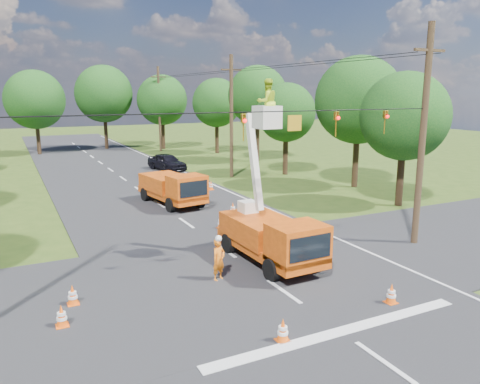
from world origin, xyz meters
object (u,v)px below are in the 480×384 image
pole_right_near (423,135)px  tree_far_b (104,94)px  tree_right_b (359,100)px  bucket_truck (271,225)px  traffic_cone_0 (283,330)px  traffic_cone_1 (391,294)px  tree_right_d (258,96)px  distant_car (167,162)px  traffic_cone_5 (62,316)px  tree_far_a (35,100)px  second_truck (173,188)px  traffic_cone_3 (233,209)px  tree_right_a (405,116)px  traffic_cone_8 (221,222)px  pole_right_far (159,108)px  tree_far_c (162,100)px  traffic_cone_2 (226,223)px  ground_worker (219,260)px  traffic_cone_4 (73,295)px  traffic_cone_7 (211,185)px  pole_right_mid (231,116)px  tree_right_e (217,103)px

pole_right_near → tree_far_b: size_ratio=0.97×
pole_right_near → tree_right_b: bearing=61.6°
bucket_truck → traffic_cone_0: 6.50m
traffic_cone_1 → tree_right_d: tree_right_d is taller
distant_car → traffic_cone_5: size_ratio=6.36×
pole_right_near → tree_far_a: size_ratio=1.05×
second_truck → traffic_cone_1: second_truck is taller
traffic_cone_3 → tree_right_a: tree_right_a is taller
traffic_cone_0 → traffic_cone_8: bearing=74.5°
pole_right_far → tree_far_b: bearing=137.7°
traffic_cone_3 → traffic_cone_5: 14.31m
traffic_cone_8 → pole_right_near: (7.22, -6.29, 4.75)m
traffic_cone_3 → traffic_cone_0: bearing=-110.1°
traffic_cone_8 → tree_far_c: bearing=77.0°
tree_right_a → tree_right_b: size_ratio=0.86×
traffic_cone_3 → tree_far_a: tree_far_a is taller
traffic_cone_8 → tree_right_b: bearing=22.6°
distant_car → tree_far_b: (-1.67, 19.30, 6.04)m
distant_car → tree_right_d: bearing=-7.8°
traffic_cone_2 → tree_far_b: size_ratio=0.07×
tree_right_d → tree_far_b: tree_far_b is taller
bucket_truck → traffic_cone_5: bearing=-168.8°
pole_right_near → tree_far_b: (-5.50, 45.00, 1.70)m
traffic_cone_2 → tree_far_c: (8.04, 35.99, 5.70)m
bucket_truck → distant_car: bucket_truck is taller
traffic_cone_3 → pole_right_near: bearing=-58.1°
bucket_truck → tree_far_c: bearing=76.9°
pole_right_near → tree_far_a: pole_right_near is taller
traffic_cone_5 → traffic_cone_2: bearing=38.9°
ground_worker → traffic_cone_4: 5.27m
ground_worker → tree_right_a: 16.91m
pole_right_far → tree_right_a: size_ratio=1.21×
traffic_cone_3 → traffic_cone_7: size_ratio=1.00×
bucket_truck → traffic_cone_1: size_ratio=10.62×
traffic_cone_1 → tree_right_a: 15.82m
tree_far_a → tree_far_c: size_ratio=1.04×
tree_right_a → tree_right_b: bearing=76.0°
traffic_cone_7 → traffic_cone_0: bearing=-107.7°
traffic_cone_3 → traffic_cone_7: bearing=77.1°
ground_worker → traffic_cone_5: bearing=168.6°
tree_right_d → tree_far_c: 15.92m
traffic_cone_0 → tree_far_b: tree_far_b is taller
traffic_cone_4 → tree_right_a: 21.77m
traffic_cone_2 → distant_car: bearing=80.7°
second_truck → distant_car: (3.87, 13.22, -0.35)m
traffic_cone_1 → pole_right_mid: 25.50m
ground_worker → traffic_cone_2: size_ratio=2.29×
tree_right_a → tree_right_e: size_ratio=0.96×
second_truck → pole_right_far: 28.85m
ground_worker → distant_car: ground_worker is taller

